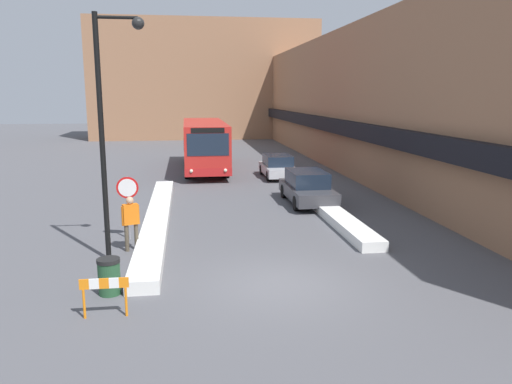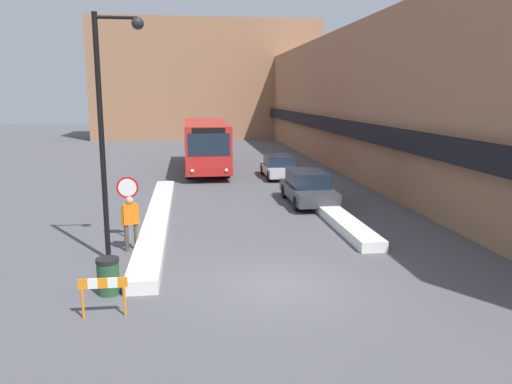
{
  "view_description": "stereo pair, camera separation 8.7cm",
  "coord_description": "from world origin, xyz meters",
  "views": [
    {
      "loc": [
        -2.38,
        -12.56,
        5.04
      ],
      "look_at": [
        0.14,
        5.39,
        1.5
      ],
      "focal_mm": 35.0,
      "sensor_mm": 36.0,
      "label": 1
    },
    {
      "loc": [
        -2.29,
        -12.57,
        5.04
      ],
      "look_at": [
        0.14,
        5.39,
        1.5
      ],
      "focal_mm": 35.0,
      "sensor_mm": 36.0,
      "label": 2
    }
  ],
  "objects": [
    {
      "name": "street_lamp",
      "position": [
        -4.61,
        2.78,
        4.48
      ],
      "size": [
        1.46,
        0.36,
        7.36
      ],
      "color": "black",
      "rests_on": "ground_plane"
    },
    {
      "name": "stop_sign",
      "position": [
        -4.45,
        4.93,
        1.63
      ],
      "size": [
        0.76,
        0.08,
        2.25
      ],
      "color": "gray",
      "rests_on": "ground_plane"
    },
    {
      "name": "pedestrian",
      "position": [
        -4.23,
        3.6,
        1.09
      ],
      "size": [
        0.56,
        0.38,
        1.81
      ],
      "rotation": [
        0.0,
        0.0,
        0.36
      ],
      "color": "brown",
      "rests_on": "ground_plane"
    },
    {
      "name": "building_backdrop_far",
      "position": [
        0.0,
        48.13,
        6.69
      ],
      "size": [
        26.0,
        8.0,
        13.39
      ],
      "color": "#996B4C",
      "rests_on": "ground_plane"
    },
    {
      "name": "snow_bank_left",
      "position": [
        -3.6,
        7.24,
        0.19
      ],
      "size": [
        0.9,
        15.11,
        0.38
      ],
      "color": "silver",
      "rests_on": "ground_plane"
    },
    {
      "name": "building_row_right",
      "position": [
        9.97,
        24.0,
        4.6
      ],
      "size": [
        5.5,
        60.0,
        9.23
      ],
      "color": "#996B4C",
      "rests_on": "ground_plane"
    },
    {
      "name": "ground_plane",
      "position": [
        0.0,
        0.0,
        0.0
      ],
      "size": [
        160.0,
        160.0,
        0.0
      ],
      "primitive_type": "plane",
      "color": "#515156"
    },
    {
      "name": "trash_bin",
      "position": [
        -4.42,
        -0.06,
        0.48
      ],
      "size": [
        0.59,
        0.59,
        0.95
      ],
      "color": "#234C2D",
      "rests_on": "ground_plane"
    },
    {
      "name": "construction_barricade",
      "position": [
        -4.32,
        -1.45,
        0.67
      ],
      "size": [
        1.1,
        0.06,
        0.94
      ],
      "color": "orange",
      "rests_on": "ground_plane"
    },
    {
      "name": "snow_bank_right",
      "position": [
        3.6,
        8.53,
        0.18
      ],
      "size": [
        0.9,
        12.6,
        0.36
      ],
      "color": "silver",
      "rests_on": "ground_plane"
    },
    {
      "name": "parked_car_middle",
      "position": [
        3.2,
        17.51,
        0.69
      ],
      "size": [
        1.83,
        4.21,
        1.38
      ],
      "color": "#B7B7BC",
      "rests_on": "ground_plane"
    },
    {
      "name": "parked_car_front",
      "position": [
        3.2,
        9.91,
        0.77
      ],
      "size": [
        1.89,
        4.61,
        1.54
      ],
      "color": "#38383D",
      "rests_on": "ground_plane"
    },
    {
      "name": "city_bus",
      "position": [
        -1.16,
        21.35,
        1.76
      ],
      "size": [
        2.74,
        11.52,
        3.25
      ],
      "color": "red",
      "rests_on": "ground_plane"
    }
  ]
}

